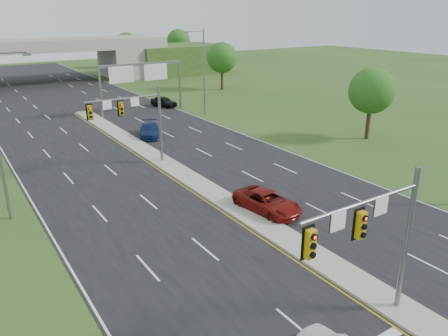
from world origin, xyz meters
TOP-DOWN VIEW (x-y plane):
  - ground at (0.00, 0.00)m, footprint 240.00×240.00m
  - road at (0.00, 35.00)m, footprint 24.00×160.00m
  - median at (0.00, 23.00)m, footprint 2.00×54.00m
  - lane_markings at (-0.60, 28.91)m, footprint 23.72×160.00m
  - signal_mast_near at (-2.26, -0.07)m, footprint 6.62×0.60m
  - signal_mast_far at (-2.26, 24.93)m, footprint 6.62×0.60m
  - sign_gantry at (6.68, 44.92)m, footprint 11.58×0.44m
  - overpass at (0.00, 80.00)m, footprint 80.00×14.00m
  - lightpole_r_far at (13.30, 40.00)m, footprint 2.85×0.25m
  - tree_r_near at (22.00, 20.00)m, footprint 4.80×4.80m
  - tree_r_mid at (26.00, 55.00)m, footprint 5.20×5.20m
  - tree_back_c at (24.00, 94.00)m, footprint 5.60×5.60m
  - tree_back_d at (38.00, 94.00)m, footprint 6.00×6.00m
  - car_far_a at (1.50, 11.50)m, footprint 3.00×5.42m
  - car_far_b at (2.64, 33.68)m, footprint 3.84×5.29m
  - car_far_c at (11.00, 47.36)m, footprint 2.97×4.63m

SIDE VIEW (x-z plane):
  - ground at x=0.00m, z-range 0.00..0.00m
  - road at x=0.00m, z-range 0.00..0.02m
  - lane_markings at x=-0.60m, z-range 0.02..0.03m
  - median at x=0.00m, z-range 0.02..0.18m
  - car_far_b at x=2.64m, z-range 0.02..1.44m
  - car_far_a at x=1.50m, z-range 0.02..1.46m
  - car_far_c at x=11.00m, z-range 0.02..1.49m
  - overpass at x=0.00m, z-range -0.50..7.60m
  - signal_mast_near at x=-2.26m, z-range 1.23..8.23m
  - signal_mast_far at x=-2.26m, z-range 1.23..8.23m
  - tree_r_near at x=22.00m, z-range 1.38..8.98m
  - sign_gantry at x=6.68m, z-range 1.90..8.58m
  - tree_r_mid at x=26.00m, z-range 1.44..9.57m
  - tree_back_c at x=24.00m, z-range 1.35..9.67m
  - tree_back_d at x=38.00m, z-range 1.41..10.26m
  - lightpole_r_far at x=13.30m, z-range 0.60..11.60m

